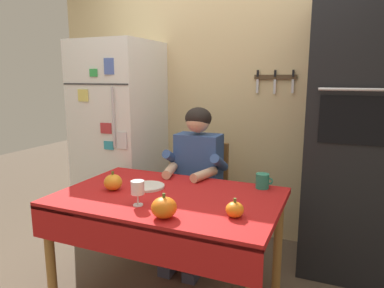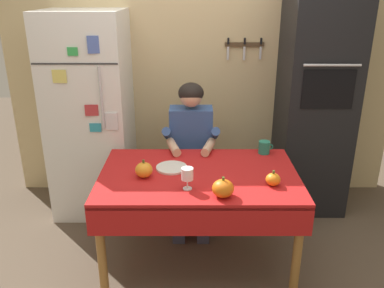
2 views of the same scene
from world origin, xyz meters
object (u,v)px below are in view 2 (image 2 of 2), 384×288
(pumpkin_small, at_px, (142,170))
(refrigerator, at_px, (89,115))
(pumpkin_large, at_px, (221,188))
(coffee_mug, at_px, (263,147))
(dining_table, at_px, (197,185))
(serving_tray, at_px, (170,168))
(chair_behind_person, at_px, (190,159))
(wall_oven, at_px, (314,98))
(seated_person, at_px, (189,144))
(wine_glass, at_px, (186,175))
(pumpkin_medium, at_px, (271,179))

(pumpkin_small, bearing_deg, refrigerator, 121.75)
(pumpkin_large, relative_size, pumpkin_small, 1.08)
(coffee_mug, distance_m, pumpkin_small, 1.00)
(dining_table, distance_m, serving_tray, 0.24)
(chair_behind_person, bearing_deg, pumpkin_large, -79.69)
(pumpkin_small, bearing_deg, wall_oven, 33.90)
(coffee_mug, bearing_deg, dining_table, -143.39)
(wall_oven, relative_size, seated_person, 1.69)
(wall_oven, distance_m, wine_glass, 1.62)
(coffee_mug, relative_size, wine_glass, 0.78)
(pumpkin_medium, height_order, pumpkin_small, pumpkin_small)
(pumpkin_large, height_order, pumpkin_medium, pumpkin_large)
(dining_table, height_order, seated_person, seated_person)
(wine_glass, bearing_deg, serving_tray, 110.55)
(refrigerator, xyz_separation_m, seated_person, (0.89, -0.28, -0.16))
(coffee_mug, height_order, serving_tray, coffee_mug)
(seated_person, distance_m, serving_tray, 0.53)
(chair_behind_person, distance_m, wine_glass, 1.06)
(seated_person, bearing_deg, serving_tray, -105.39)
(dining_table, xyz_separation_m, pumpkin_small, (-0.38, -0.04, 0.14))
(seated_person, bearing_deg, pumpkin_small, -116.76)
(dining_table, bearing_deg, pumpkin_large, -65.34)
(chair_behind_person, bearing_deg, wall_oven, 6.71)
(refrigerator, xyz_separation_m, pumpkin_large, (1.10, -1.20, -0.10))
(coffee_mug, height_order, pumpkin_small, pumpkin_small)
(seated_person, bearing_deg, refrigerator, 162.65)
(coffee_mug, distance_m, pumpkin_large, 0.80)
(chair_behind_person, bearing_deg, serving_tray, -101.34)
(refrigerator, xyz_separation_m, wine_glass, (0.87, -1.10, -0.06))
(seated_person, xyz_separation_m, pumpkin_medium, (0.55, -0.77, 0.04))
(chair_behind_person, relative_size, pumpkin_small, 7.25)
(refrigerator, relative_size, pumpkin_large, 13.01)
(coffee_mug, relative_size, pumpkin_large, 0.84)
(seated_person, bearing_deg, wall_oven, 16.08)
(pumpkin_large, bearing_deg, refrigerator, 132.39)
(seated_person, xyz_separation_m, serving_tray, (-0.14, -0.51, 0.01))
(dining_table, distance_m, seated_person, 0.61)
(pumpkin_large, distance_m, pumpkin_medium, 0.38)
(seated_person, relative_size, coffee_mug, 10.69)
(wall_oven, xyz_separation_m, wine_glass, (-1.13, -1.14, -0.21))
(pumpkin_medium, bearing_deg, serving_tray, 159.24)
(refrigerator, bearing_deg, pumpkin_large, -47.61)
(wall_oven, distance_m, coffee_mug, 0.79)
(dining_table, bearing_deg, coffee_mug, 36.61)
(seated_person, relative_size, serving_tray, 5.49)
(refrigerator, relative_size, wall_oven, 0.86)
(wall_oven, bearing_deg, wine_glass, -134.70)
(refrigerator, xyz_separation_m, pumpkin_small, (0.57, -0.92, -0.11))
(refrigerator, height_order, chair_behind_person, refrigerator)
(seated_person, xyz_separation_m, pumpkin_large, (0.20, -0.92, 0.06))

